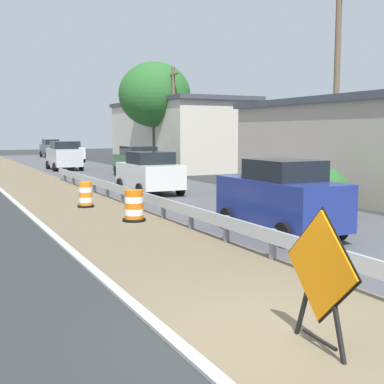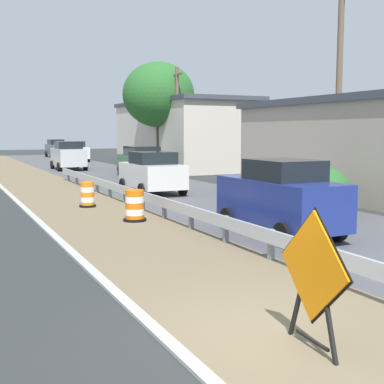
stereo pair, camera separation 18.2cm
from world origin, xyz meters
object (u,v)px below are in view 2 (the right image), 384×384
object	(u,v)px
traffic_barrel_nearest	(285,225)
utility_pole_mid	(177,119)
car_mid_far_lane	(75,151)
car_trailing_far_lane	(280,198)
utility_pole_near	(339,89)
car_lead_far_lane	(68,156)
traffic_barrel_close	(135,207)
traffic_barrel_mid	(87,196)
car_lead_near_lane	(152,173)
warning_sign_diamond	(313,272)
car_distant_a	(56,148)
car_trailing_near_lane	(143,162)

from	to	relation	value
traffic_barrel_nearest	utility_pole_mid	world-z (taller)	utility_pole_mid
traffic_barrel_nearest	car_mid_far_lane	bearing A→B (deg)	84.49
car_mid_far_lane	car_trailing_far_lane	distance (m)	38.36
utility_pole_near	utility_pole_mid	size ratio (longest dim) A/B	1.22
car_lead_far_lane	traffic_barrel_close	bearing A→B (deg)	173.40
traffic_barrel_mid	utility_pole_near	xyz separation A→B (m)	(9.42, -3.17, 4.12)
car_lead_far_lane	utility_pole_near	bearing A→B (deg)	-165.06
traffic_barrel_mid	car_lead_near_lane	bearing A→B (deg)	37.79
warning_sign_diamond	car_distant_a	world-z (taller)	car_distant_a
traffic_barrel_mid	car_trailing_far_lane	bearing A→B (deg)	-65.75
traffic_barrel_nearest	car_mid_far_lane	world-z (taller)	car_mid_far_lane
car_lead_far_lane	car_distant_a	bearing A→B (deg)	-7.82
car_trailing_near_lane	car_distant_a	size ratio (longest dim) A/B	1.12
traffic_barrel_close	car_lead_far_lane	distance (m)	23.73
warning_sign_diamond	traffic_barrel_close	bearing A→B (deg)	-92.21
warning_sign_diamond	car_mid_far_lane	world-z (taller)	car_mid_far_lane
utility_pole_mid	traffic_barrel_close	bearing A→B (deg)	-118.51
utility_pole_mid	warning_sign_diamond	bearing A→B (deg)	-110.73
warning_sign_diamond	car_mid_far_lane	distance (m)	45.24
traffic_barrel_close	utility_pole_mid	bearing A→B (deg)	61.49
car_trailing_near_lane	warning_sign_diamond	bearing A→B (deg)	-15.80
utility_pole_near	car_lead_far_lane	bearing A→B (deg)	104.11
traffic_barrel_close	car_distant_a	distance (m)	43.92
traffic_barrel_nearest	car_distant_a	bearing A→B (deg)	85.55
traffic_barrel_mid	car_trailing_near_lane	distance (m)	12.91
car_trailing_near_lane	car_mid_far_lane	xyz separation A→B (m)	(0.27, 19.37, -0.01)
traffic_barrel_nearest	traffic_barrel_mid	distance (m)	9.13
car_trailing_far_lane	car_distant_a	xyz separation A→B (m)	(3.23, 47.42, -0.05)
traffic_barrel_close	car_trailing_far_lane	xyz separation A→B (m)	(2.88, -3.93, 0.60)
warning_sign_diamond	traffic_barrel_mid	distance (m)	14.12
warning_sign_diamond	car_trailing_near_lane	distance (m)	26.24
car_trailing_far_lane	traffic_barrel_close	bearing A→B (deg)	35.83
car_lead_near_lane	utility_pole_near	distance (m)	9.04
car_distant_a	utility_pole_near	size ratio (longest dim) A/B	0.49
traffic_barrel_close	car_distant_a	world-z (taller)	car_distant_a
car_distant_a	utility_pole_near	world-z (taller)	utility_pole_near
car_lead_far_lane	utility_pole_mid	xyz separation A→B (m)	(5.85, -7.11, 2.67)
car_distant_a	utility_pole_near	bearing A→B (deg)	2.54
traffic_barrel_nearest	traffic_barrel_close	xyz separation A→B (m)	(-2.33, 4.91, -0.04)
car_trailing_near_lane	car_mid_far_lane	size ratio (longest dim) A/B	1.10
warning_sign_diamond	utility_pole_near	world-z (taller)	utility_pole_near
traffic_barrel_nearest	warning_sign_diamond	bearing A→B (deg)	-123.10
traffic_barrel_nearest	car_distant_a	world-z (taller)	car_distant_a
traffic_barrel_mid	car_lead_near_lane	world-z (taller)	car_lead_near_lane
utility_pole_near	car_lead_near_lane	bearing A→B (deg)	132.32
car_lead_near_lane	utility_pole_mid	distance (m)	11.58
car_lead_far_lane	car_distant_a	world-z (taller)	car_lead_far_lane
car_lead_near_lane	car_lead_far_lane	bearing A→B (deg)	0.83
car_trailing_far_lane	utility_pole_mid	bearing A→B (deg)	-16.88
traffic_barrel_mid	car_mid_far_lane	distance (m)	31.28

